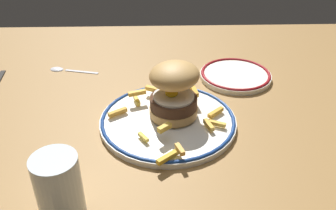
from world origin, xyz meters
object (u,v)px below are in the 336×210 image
Objects in this scene: dinner_plate at (168,120)px; spoon at (62,69)px; water_glass at (60,191)px; side_plate at (236,75)px; burger at (174,89)px.

spoon is (-27.07, 25.21, -0.48)cm from dinner_plate.
spoon is (-10.41, 48.16, -4.17)cm from water_glass.
dinner_plate is at bearing -132.05° from side_plate.
water_glass is 49.45cm from spoon.
side_plate is 45.03cm from spoon.
burger reaches higher than dinner_plate.
water_glass is at bearing -128.90° from side_plate.
spoon is (-44.66, 5.71, -0.48)cm from side_plate.
water_glass is (-16.67, -22.96, 3.69)cm from dinner_plate.
side_plate is at bearing 47.95° from dinner_plate.
burger is at bearing 54.15° from water_glass.
water_glass is at bearing -77.81° from spoon.
dinner_plate is at bearing 54.01° from water_glass.
side_plate is 1.34× the size of spoon.
burger reaches higher than water_glass.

